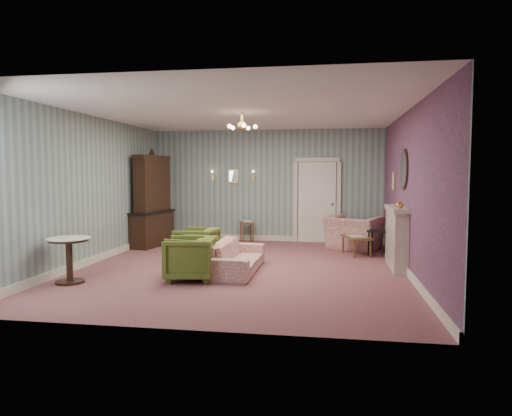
% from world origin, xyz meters
% --- Properties ---
extents(floor, '(7.00, 7.00, 0.00)m').
position_xyz_m(floor, '(0.00, 0.00, 0.00)').
color(floor, '#8F5355').
rests_on(floor, ground).
extents(ceiling, '(7.00, 7.00, 0.00)m').
position_xyz_m(ceiling, '(0.00, 0.00, 2.90)').
color(ceiling, white).
rests_on(ceiling, ground).
extents(wall_back, '(6.00, 0.00, 6.00)m').
position_xyz_m(wall_back, '(0.00, 3.50, 1.45)').
color(wall_back, gray).
rests_on(wall_back, ground).
extents(wall_front, '(6.00, 0.00, 6.00)m').
position_xyz_m(wall_front, '(0.00, -3.50, 1.45)').
color(wall_front, gray).
rests_on(wall_front, ground).
extents(wall_left, '(0.00, 7.00, 7.00)m').
position_xyz_m(wall_left, '(-3.00, 0.00, 1.45)').
color(wall_left, gray).
rests_on(wall_left, ground).
extents(wall_right, '(0.00, 7.00, 7.00)m').
position_xyz_m(wall_right, '(3.00, 0.00, 1.45)').
color(wall_right, gray).
rests_on(wall_right, ground).
extents(wall_right_floral, '(0.00, 7.00, 7.00)m').
position_xyz_m(wall_right_floral, '(2.98, 0.00, 1.45)').
color(wall_right_floral, '#B65B78').
rests_on(wall_right_floral, ground).
extents(door, '(1.12, 0.12, 2.16)m').
position_xyz_m(door, '(1.30, 3.46, 1.08)').
color(door, white).
rests_on(door, floor).
extents(olive_chair_a, '(0.83, 0.87, 0.80)m').
position_xyz_m(olive_chair_a, '(-0.68, -1.13, 0.40)').
color(olive_chair_a, '#556824').
rests_on(olive_chair_a, floor).
extents(olive_chair_b, '(0.81, 0.84, 0.73)m').
position_xyz_m(olive_chair_b, '(-0.80, -0.62, 0.37)').
color(olive_chair_b, '#556824').
rests_on(olive_chair_b, floor).
extents(olive_chair_c, '(0.77, 0.81, 0.77)m').
position_xyz_m(olive_chair_c, '(-0.99, 0.34, 0.38)').
color(olive_chair_c, '#556824').
rests_on(olive_chair_c, floor).
extents(sofa_chintz, '(0.57, 1.91, 0.75)m').
position_xyz_m(sofa_chintz, '(-0.03, -0.39, 0.37)').
color(sofa_chintz, '#A14149').
rests_on(sofa_chintz, floor).
extents(wingback_chair, '(1.39, 1.19, 1.03)m').
position_xyz_m(wingback_chair, '(2.19, 2.52, 0.52)').
color(wingback_chair, '#A14149').
rests_on(wingback_chair, floor).
extents(dresser, '(0.71, 1.46, 2.34)m').
position_xyz_m(dresser, '(-2.65, 2.20, 1.17)').
color(dresser, black).
rests_on(dresser, floor).
extents(fireplace, '(0.30, 1.40, 1.16)m').
position_xyz_m(fireplace, '(2.86, 0.40, 0.58)').
color(fireplace, beige).
rests_on(fireplace, floor).
extents(mantel_vase, '(0.15, 0.15, 0.15)m').
position_xyz_m(mantel_vase, '(2.84, 0.00, 1.23)').
color(mantel_vase, gold).
rests_on(mantel_vase, fireplace).
extents(oval_mirror, '(0.04, 0.76, 0.84)m').
position_xyz_m(oval_mirror, '(2.96, 0.40, 1.85)').
color(oval_mirror, white).
rests_on(oval_mirror, wall_right).
extents(framed_print, '(0.04, 0.34, 0.42)m').
position_xyz_m(framed_print, '(2.97, 1.75, 1.60)').
color(framed_print, gold).
rests_on(framed_print, wall_right).
extents(coffee_table, '(0.68, 0.91, 0.41)m').
position_xyz_m(coffee_table, '(2.21, 1.70, 0.21)').
color(coffee_table, brown).
rests_on(coffee_table, floor).
extents(side_table_black, '(0.47, 0.47, 0.55)m').
position_xyz_m(side_table_black, '(2.65, 1.75, 0.28)').
color(side_table_black, black).
rests_on(side_table_black, floor).
extents(pedestal_table, '(0.73, 0.73, 0.75)m').
position_xyz_m(pedestal_table, '(-2.53, -1.64, 0.37)').
color(pedestal_table, black).
rests_on(pedestal_table, floor).
extents(nesting_table, '(0.47, 0.53, 0.57)m').
position_xyz_m(nesting_table, '(-0.47, 3.15, 0.29)').
color(nesting_table, brown).
rests_on(nesting_table, floor).
extents(gilt_mirror_back, '(0.28, 0.06, 0.36)m').
position_xyz_m(gilt_mirror_back, '(-0.90, 3.46, 1.70)').
color(gilt_mirror_back, gold).
rests_on(gilt_mirror_back, wall_back).
extents(sconce_left, '(0.16, 0.12, 0.30)m').
position_xyz_m(sconce_left, '(-1.45, 3.44, 1.70)').
color(sconce_left, gold).
rests_on(sconce_left, wall_back).
extents(sconce_right, '(0.16, 0.12, 0.30)m').
position_xyz_m(sconce_right, '(-0.35, 3.44, 1.70)').
color(sconce_right, gold).
rests_on(sconce_right, wall_back).
extents(chandelier, '(0.56, 0.56, 0.36)m').
position_xyz_m(chandelier, '(0.00, 0.00, 2.63)').
color(chandelier, gold).
rests_on(chandelier, ceiling).
extents(burgundy_cushion, '(0.41, 0.28, 0.39)m').
position_xyz_m(burgundy_cushion, '(2.14, 2.37, 0.48)').
color(burgundy_cushion, maroon).
rests_on(burgundy_cushion, wingback_chair).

